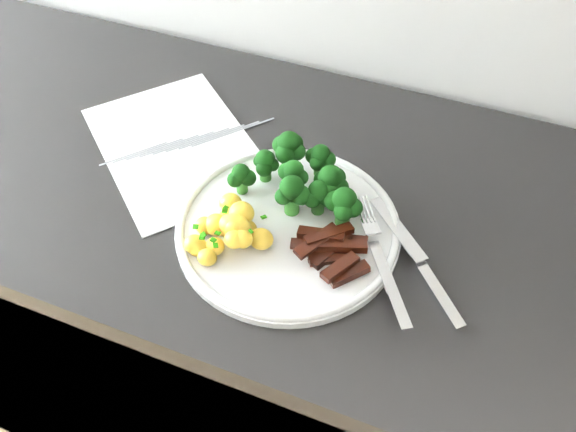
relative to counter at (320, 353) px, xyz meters
The scene contains 8 objects.
counter is the anchor object (origin of this frame).
recipe_paper 0.51m from the counter, behind, with size 0.37×0.36×0.00m.
plate 0.45m from the counter, 123.16° to the right, with size 0.30×0.30×0.02m.
broccoli 0.48m from the counter, 167.36° to the right, with size 0.19×0.11×0.07m.
potatoes 0.48m from the counter, 132.69° to the right, with size 0.11×0.12×0.05m.
beef_strips 0.46m from the counter, 73.78° to the right, with size 0.11×0.10×0.03m.
fork 0.47m from the counter, 42.68° to the right, with size 0.12×0.19×0.02m.
knife 0.47m from the counter, 26.75° to the right, with size 0.16×0.17×0.02m.
Camera 1 is at (0.21, 1.16, 1.46)m, focal length 36.20 mm.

